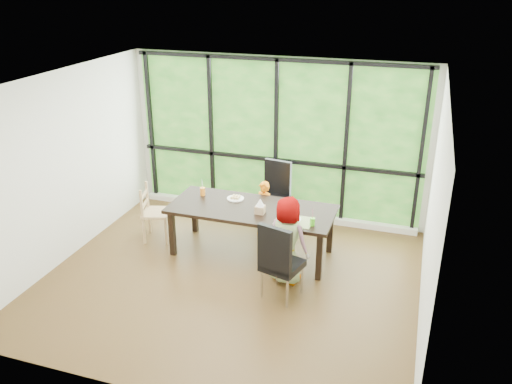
% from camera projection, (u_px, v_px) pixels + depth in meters
% --- Properties ---
extents(ground, '(5.00, 5.00, 0.00)m').
position_uv_depth(ground, '(231.00, 279.00, 7.25)').
color(ground, black).
rests_on(ground, ground).
extents(back_wall, '(5.00, 0.00, 5.00)m').
position_uv_depth(back_wall, '(277.00, 139.00, 8.69)').
color(back_wall, silver).
rests_on(back_wall, ground).
extents(foliage_backdrop, '(4.80, 0.02, 2.65)m').
position_uv_depth(foliage_backdrop, '(277.00, 139.00, 8.68)').
color(foliage_backdrop, '#1D4A18').
rests_on(foliage_backdrop, back_wall).
extents(window_mullions, '(4.80, 0.06, 2.65)m').
position_uv_depth(window_mullions, '(276.00, 140.00, 8.64)').
color(window_mullions, black).
rests_on(window_mullions, back_wall).
extents(window_sill, '(4.80, 0.12, 0.10)m').
position_uv_depth(window_sill, '(274.00, 212.00, 9.12)').
color(window_sill, silver).
rests_on(window_sill, ground).
extents(dining_table, '(2.45, 1.13, 0.75)m').
position_uv_depth(dining_table, '(252.00, 231.00, 7.77)').
color(dining_table, black).
rests_on(dining_table, ground).
extents(chair_window_leather, '(0.52, 0.52, 1.08)m').
position_uv_depth(chair_window_leather, '(273.00, 195.00, 8.57)').
color(chair_window_leather, black).
rests_on(chair_window_leather, ground).
extents(chair_interior_leather, '(0.57, 0.57, 1.08)m').
position_uv_depth(chair_interior_leather, '(282.00, 260.00, 6.67)').
color(chair_interior_leather, black).
rests_on(chair_interior_leather, ground).
extents(chair_end_beech, '(0.50, 0.51, 0.90)m').
position_uv_depth(chair_end_beech, '(156.00, 213.00, 8.17)').
color(chair_end_beech, tan).
rests_on(chair_end_beech, ground).
extents(child_toddler, '(0.39, 0.33, 0.92)m').
position_uv_depth(child_toddler, '(264.00, 209.00, 8.26)').
color(child_toddler, orange).
rests_on(child_toddler, ground).
extents(child_older, '(0.68, 0.53, 1.23)m').
position_uv_depth(child_older, '(289.00, 241.00, 6.98)').
color(child_older, slate).
rests_on(child_older, ground).
extents(placemat, '(0.51, 0.37, 0.01)m').
position_uv_depth(placemat, '(294.00, 221.00, 7.21)').
color(placemat, tan).
rests_on(placemat, dining_table).
extents(plate_far, '(0.26, 0.26, 0.02)m').
position_uv_depth(plate_far, '(235.00, 198.00, 7.90)').
color(plate_far, white).
rests_on(plate_far, dining_table).
extents(plate_near, '(0.28, 0.28, 0.02)m').
position_uv_depth(plate_near, '(291.00, 219.00, 7.25)').
color(plate_near, white).
rests_on(plate_near, dining_table).
extents(orange_cup, '(0.08, 0.08, 0.12)m').
position_uv_depth(orange_cup, '(203.00, 191.00, 8.02)').
color(orange_cup, orange).
rests_on(orange_cup, dining_table).
extents(green_cup, '(0.07, 0.07, 0.11)m').
position_uv_depth(green_cup, '(312.00, 222.00, 7.07)').
color(green_cup, '#55D823').
rests_on(green_cup, dining_table).
extents(tissue_box, '(0.13, 0.13, 0.11)m').
position_uv_depth(tissue_box, '(260.00, 210.00, 7.43)').
color(tissue_box, tan).
rests_on(tissue_box, dining_table).
extents(crepe_rolls_far, '(0.15, 0.12, 0.04)m').
position_uv_depth(crepe_rolls_far, '(235.00, 197.00, 7.89)').
color(crepe_rolls_far, tan).
rests_on(crepe_rolls_far, plate_far).
extents(crepe_rolls_near, '(0.05, 0.12, 0.04)m').
position_uv_depth(crepe_rolls_near, '(291.00, 218.00, 7.24)').
color(crepe_rolls_near, tan).
rests_on(crepe_rolls_near, plate_near).
extents(straw_white, '(0.01, 0.04, 0.20)m').
position_uv_depth(straw_white, '(202.00, 185.00, 7.98)').
color(straw_white, white).
rests_on(straw_white, orange_cup).
extents(straw_pink, '(0.01, 0.04, 0.20)m').
position_uv_depth(straw_pink, '(313.00, 215.00, 7.03)').
color(straw_pink, pink).
rests_on(straw_pink, green_cup).
extents(tissue, '(0.12, 0.12, 0.11)m').
position_uv_depth(tissue, '(260.00, 202.00, 7.38)').
color(tissue, white).
rests_on(tissue, tissue_box).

